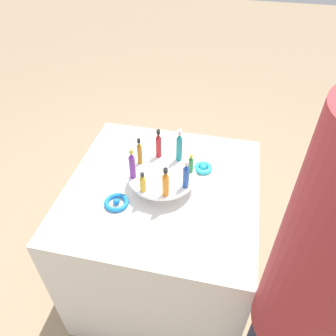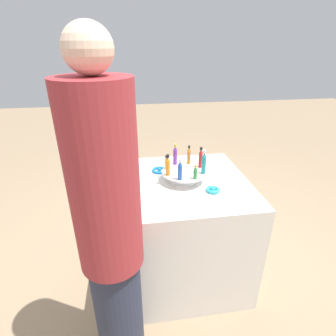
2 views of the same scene
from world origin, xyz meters
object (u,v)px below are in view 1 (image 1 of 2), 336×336
(bottle_blue, at_px, (186,175))
(person_figure, at_px, (306,301))
(bottle_amber, at_px, (140,152))
(bottle_gold, at_px, (143,183))
(bottle_green, at_px, (191,164))
(bottle_teal, at_px, (179,147))
(ribbon_bow_blue, at_px, (116,202))
(bottle_red, at_px, (159,145))
(display_stand, at_px, (162,178))
(bottle_orange, at_px, (166,183))
(bottle_purple, at_px, (132,165))
(ribbon_bow_teal, at_px, (203,168))

(bottle_blue, height_order, person_figure, person_figure)
(bottle_amber, xyz_separation_m, bottle_gold, (0.16, 0.06, -0.02))
(bottle_amber, xyz_separation_m, bottle_blue, (0.10, 0.21, 0.00))
(bottle_green, bearing_deg, bottle_blue, -2.55)
(bottle_gold, xyz_separation_m, bottle_blue, (-0.06, 0.16, 0.02))
(bottle_teal, bearing_deg, ribbon_bow_blue, -39.75)
(bottle_amber, xyz_separation_m, bottle_red, (-0.06, 0.07, 0.01))
(bottle_teal, bearing_deg, display_stand, -25.05)
(bottle_orange, relative_size, bottle_blue, 1.03)
(bottle_gold, bearing_deg, display_stand, 154.95)
(bottle_orange, xyz_separation_m, bottle_red, (-0.22, -0.08, 0.00))
(display_stand, bearing_deg, bottle_green, 109.95)
(bottle_orange, relative_size, ribbon_bow_blue, 1.33)
(bottle_gold, distance_m, ribbon_bow_blue, 0.15)
(bottle_purple, distance_m, ribbon_bow_blue, 0.16)
(bottle_purple, height_order, ribbon_bow_blue, bottle_purple)
(ribbon_bow_blue, distance_m, person_figure, 0.75)
(bottle_gold, height_order, bottle_orange, bottle_orange)
(bottle_blue, relative_size, ribbon_bow_blue, 1.30)
(bottle_amber, xyz_separation_m, ribbon_bow_blue, (0.19, -0.05, -0.12))
(display_stand, relative_size, bottle_teal, 1.84)
(bottle_blue, height_order, bottle_green, bottle_blue)
(person_figure, bearing_deg, bottle_amber, 2.04)
(bottle_teal, xyz_separation_m, ribbon_bow_teal, (-0.03, 0.11, -0.13))
(display_stand, xyz_separation_m, person_figure, (0.43, 0.53, 0.01))
(bottle_red, height_order, ribbon_bow_blue, bottle_red)
(bottle_amber, height_order, ribbon_bow_teal, bottle_amber)
(bottle_amber, height_order, bottle_orange, bottle_orange)
(bottle_amber, distance_m, ribbon_bow_teal, 0.30)
(display_stand, distance_m, ribbon_bow_blue, 0.21)
(bottle_orange, relative_size, bottle_teal, 0.87)
(bottle_purple, distance_m, bottle_orange, 0.17)
(display_stand, relative_size, person_figure, 0.18)
(bottle_amber, bearing_deg, bottle_red, 132.45)
(bottle_blue, xyz_separation_m, bottle_green, (-0.09, 0.00, -0.02))
(bottle_teal, bearing_deg, bottle_amber, -70.05)
(bottle_gold, bearing_deg, ribbon_bow_teal, 140.25)
(display_stand, distance_m, bottle_orange, 0.14)
(bottle_gold, height_order, person_figure, person_figure)
(ribbon_bow_blue, bearing_deg, bottle_gold, 107.40)
(bottle_purple, xyz_separation_m, bottle_orange, (0.07, 0.15, -0.00))
(ribbon_bow_teal, relative_size, person_figure, 0.05)
(bottle_blue, bearing_deg, display_stand, -115.05)
(bottle_purple, xyz_separation_m, bottle_green, (-0.08, 0.22, -0.02))
(bottle_gold, height_order, ribbon_bow_teal, bottle_gold)
(bottle_red, distance_m, ribbon_bow_teal, 0.23)
(bottle_orange, bearing_deg, bottle_teal, 177.45)
(bottle_amber, distance_m, bottle_purple, 0.09)
(bottle_purple, relative_size, bottle_red, 1.03)
(bottle_amber, distance_m, bottle_red, 0.09)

